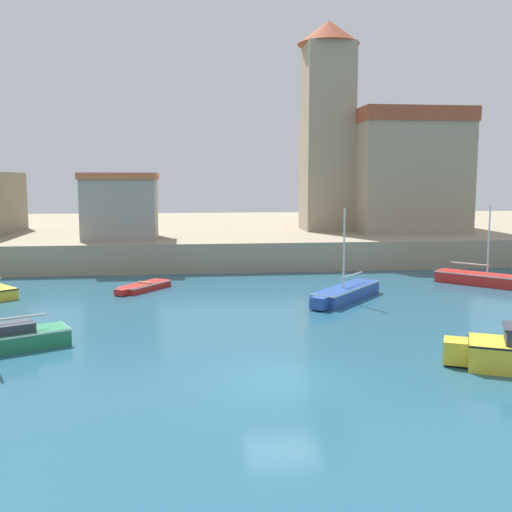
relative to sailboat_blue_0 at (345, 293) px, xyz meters
The scene contains 7 objects.
ground_plane 13.88m from the sailboat_blue_0, 113.61° to the right, with size 200.00×200.00×0.00m, color #235670.
quay_seawall 30.69m from the sailboat_blue_0, 100.43° to the left, with size 120.00×40.00×2.11m, color gray.
sailboat_blue_0 is the anchor object (origin of this frame).
dinghy_red_3 12.03m from the sailboat_blue_0, 159.08° to the left, with size 3.18×3.92×0.48m.
sailboat_red_6 10.44m from the sailboat_blue_0, 20.09° to the left, with size 5.02×5.23×4.97m.
church 25.68m from the sailboat_blue_0, 67.87° to the left, with size 14.06×15.79×18.03m.
harbor_shed_near_wharf 20.49m from the sailboat_blue_0, 132.54° to the left, with size 5.63×5.18×4.97m.
Camera 1 is at (-3.10, -18.81, 6.56)m, focal length 42.00 mm.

